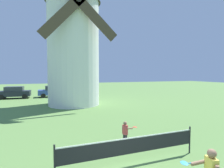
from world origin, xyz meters
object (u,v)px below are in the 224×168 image
at_px(windmill, 74,38).
at_px(parked_car_blue, 54,91).
at_px(parked_car_black, 14,92).
at_px(player_far, 126,132).
at_px(tennis_net, 132,146).

relative_size(windmill, parked_car_blue, 3.13).
bearing_deg(parked_car_blue, parked_car_black, 179.58).
bearing_deg(parked_car_black, player_far, -70.03).
xyz_separation_m(windmill, tennis_net, (-0.10, -13.42, -6.22)).
bearing_deg(parked_car_black, parked_car_blue, -0.42).
bearing_deg(tennis_net, parked_car_black, 107.13).
bearing_deg(windmill, tennis_net, -90.43).
distance_m(parked_car_black, parked_car_blue, 5.01).
height_order(parked_car_black, parked_car_blue, same).
distance_m(windmill, player_far, 13.31).
xyz_separation_m(parked_car_black, parked_car_blue, (5.01, -0.04, 0.00)).
distance_m(tennis_net, parked_car_black, 22.06).
xyz_separation_m(player_far, parked_car_black, (-7.05, 19.39, 0.19)).
xyz_separation_m(tennis_net, parked_car_black, (-6.50, 21.08, 0.12)).
relative_size(tennis_net, player_far, 4.90).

